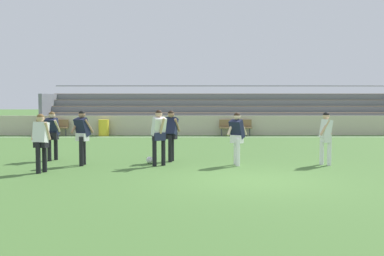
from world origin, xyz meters
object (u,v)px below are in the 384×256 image
object	(u,v)px
spectator_seated	(51,123)
player_dark_on_ball	(52,132)
trash_bin	(104,128)
player_white_trailing_run	(41,138)
player_dark_overlapping	(171,131)
player_dark_deep_cover	(237,134)
player_dark_wide_left	(82,133)
player_white_pressing_high	(326,134)
bench_near_bin	(52,126)
soccer_ball	(150,160)
bleacher_stand	(234,111)
player_white_dropping_back	(159,133)
bench_near_wall_gap	(236,126)

from	to	relation	value
spectator_seated	player_dark_on_ball	distance (m)	10.47
trash_bin	player_white_trailing_run	distance (m)	12.60
player_dark_overlapping	player_dark_deep_cover	world-z (taller)	player_dark_overlapping
player_dark_wide_left	player_white_pressing_high	distance (m)	7.46
trash_bin	spectator_seated	size ratio (longest dim) A/B	0.75
trash_bin	player_white_trailing_run	world-z (taller)	player_white_trailing_run
bench_near_bin	player_dark_wide_left	distance (m)	12.04
soccer_ball	player_dark_deep_cover	bearing A→B (deg)	-8.67
bleacher_stand	player_dark_wide_left	distance (m)	15.30
player_white_pressing_high	player_dark_wide_left	bearing A→B (deg)	-179.82
player_dark_overlapping	soccer_ball	world-z (taller)	player_dark_overlapping
player_white_pressing_high	trash_bin	bearing A→B (deg)	128.70
player_dark_deep_cover	player_white_dropping_back	bearing A→B (deg)	-177.53
player_dark_overlapping	player_dark_deep_cover	xyz separation A→B (m)	(2.05, -0.87, -0.03)
player_dark_deep_cover	spectator_seated	bearing A→B (deg)	129.23
player_dark_overlapping	player_dark_deep_cover	distance (m)	2.22
player_dark_overlapping	bleacher_stand	bearing A→B (deg)	75.89
player_white_dropping_back	player_dark_on_ball	size ratio (longest dim) A/B	1.05
trash_bin	player_dark_on_ball	distance (m)	10.08
bench_near_wall_gap	bleacher_stand	bearing A→B (deg)	86.50
bench_near_wall_gap	player_white_dropping_back	bearing A→B (deg)	-107.05
player_white_pressing_high	player_dark_overlapping	bearing A→B (deg)	170.20
player_white_pressing_high	player_dark_on_ball	size ratio (longest dim) A/B	1.01
bench_near_bin	trash_bin	size ratio (longest dim) A/B	1.99
spectator_seated	player_dark_overlapping	distance (m)	12.43
player_white_dropping_back	player_white_pressing_high	world-z (taller)	player_white_dropping_back
player_dark_on_ball	spectator_seated	bearing A→B (deg)	107.26
player_dark_overlapping	player_white_pressing_high	xyz separation A→B (m)	(4.78, -0.83, -0.02)
player_white_trailing_run	player_dark_overlapping	bearing A→B (deg)	32.86
bench_near_bin	player_white_dropping_back	bearing A→B (deg)	-59.41
bench_near_bin	player_white_dropping_back	size ratio (longest dim) A/B	1.06
player_white_dropping_back	soccer_ball	world-z (taller)	player_white_dropping_back
player_dark_overlapping	player_white_trailing_run	bearing A→B (deg)	-147.14
player_dark_deep_cover	soccer_ball	world-z (taller)	player_dark_deep_cover
bleacher_stand	spectator_seated	world-z (taller)	bleacher_stand
player_white_dropping_back	player_white_pressing_high	distance (m)	5.11
bench_near_wall_gap	player_dark_wide_left	distance (m)	12.64
player_dark_wide_left	player_white_trailing_run	world-z (taller)	player_dark_wide_left
player_dark_wide_left	player_dark_deep_cover	distance (m)	4.72
trash_bin	player_dark_on_ball	world-z (taller)	player_dark_on_ball
spectator_seated	player_white_dropping_back	xyz separation A→B (m)	(6.70, -11.22, 0.32)
player_white_dropping_back	player_dark_deep_cover	size ratio (longest dim) A/B	1.05
player_dark_on_ball	player_white_trailing_run	xyz separation A→B (m)	(0.45, -2.50, 0.01)
player_white_trailing_run	soccer_ball	distance (m)	3.44
player_white_pressing_high	soccer_ball	world-z (taller)	player_white_pressing_high
player_dark_wide_left	player_dark_on_ball	xyz separation A→B (m)	(-1.25, 1.10, -0.04)
player_dark_overlapping	player_dark_on_ball	size ratio (longest dim) A/B	1.02
trash_bin	player_dark_overlapping	bearing A→B (deg)	-68.08
bench_near_bin	soccer_ball	xyz separation A→B (m)	(6.37, -10.82, -0.44)
player_dark_wide_left	player_white_pressing_high	xyz separation A→B (m)	(7.46, 0.02, -0.04)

